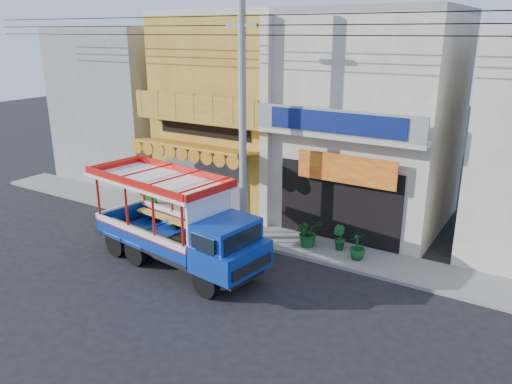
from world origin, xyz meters
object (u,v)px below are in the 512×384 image
green_sign (150,194)px  potted_plant_b (339,238)px  utility_pole (246,105)px  songthaew_truck (186,227)px  potted_plant_a (309,232)px  potted_plant_c (358,246)px

green_sign → potted_plant_b: 9.04m
utility_pole → songthaew_truck: bearing=-98.3°
songthaew_truck → potted_plant_a: size_ratio=6.49×
utility_pole → potted_plant_a: utility_pole is taller
potted_plant_b → potted_plant_c: 0.92m
songthaew_truck → potted_plant_b: size_ratio=7.86×
potted_plant_c → potted_plant_a: bearing=-67.3°
potted_plant_c → utility_pole: bearing=-57.0°
green_sign → potted_plant_b: bearing=-1.0°
potted_plant_b → potted_plant_c: bearing=-179.2°
green_sign → potted_plant_c: size_ratio=1.06×
potted_plant_a → potted_plant_b: (1.04, 0.29, -0.09)m
utility_pole → green_sign: 7.42m
utility_pole → songthaew_truck: (-0.42, -2.91, -3.55)m
utility_pole → potted_plant_a: 4.95m
songthaew_truck → green_sign: size_ratio=6.99×
green_sign → potted_plant_b: (9.04, -0.15, 0.02)m
utility_pole → green_sign: utility_pole is taller
songthaew_truck → potted_plant_a: 4.48m
songthaew_truck → potted_plant_b: songthaew_truck is taller
potted_plant_b → potted_plant_c: size_ratio=0.95×
potted_plant_c → potted_plant_b: bearing=-89.6°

